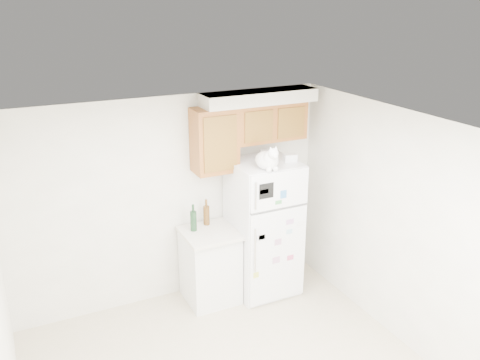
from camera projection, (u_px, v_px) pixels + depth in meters
room_shell at (246, 223)px, 4.43m from camera, size 3.84×4.04×2.52m
refrigerator at (264, 228)px, 6.23m from camera, size 0.76×0.78×1.70m
base_counter at (210, 265)px, 6.15m from camera, size 0.64×0.64×0.92m
cat at (268, 160)px, 5.66m from camera, size 0.29×0.43×0.30m
storage_box_back at (268, 154)px, 6.07m from camera, size 0.21×0.18×0.10m
storage_box_front at (290, 158)px, 5.96m from camera, size 0.17×0.14×0.09m
bottle_green at (193, 218)px, 5.95m from camera, size 0.08×0.08×0.33m
bottle_amber at (206, 212)px, 6.11m from camera, size 0.08×0.08×0.33m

